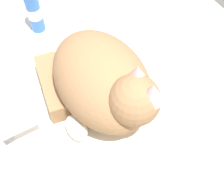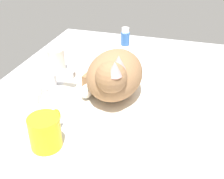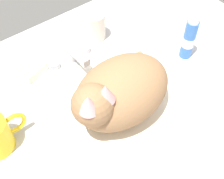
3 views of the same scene
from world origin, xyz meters
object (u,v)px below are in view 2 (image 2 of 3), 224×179
cat (113,75)px  toothpaste_bottle (125,46)px  rinse_cup (56,60)px  soap_bar (33,95)px  faucet (54,78)px  coffee_mug (46,131)px

cat → toothpaste_bottle: (27.17, 3.32, -1.59)cm
cat → rinse_cup: 28.34cm
toothpaste_bottle → cat: bearing=-173.0°
rinse_cup → toothpaste_bottle: bearing=-55.5°
rinse_cup → soap_bar: bearing=-172.1°
faucet → soap_bar: bearing=172.0°
coffee_mug → soap_bar: (16.08, 13.00, -1.78)cm
faucet → rinse_cup: 11.99cm
rinse_cup → cat: bearing=-115.3°
toothpaste_bottle → coffee_mug: bearing=173.5°
faucet → rinse_cup: bearing=22.6°
faucet → soap_bar: size_ratio=1.93×
coffee_mug → soap_bar: 20.75cm
cat → soap_bar: size_ratio=4.07×
soap_bar → toothpaste_bottle: toothpaste_bottle is taller
coffee_mug → toothpaste_bottle: bearing=-6.5°
faucet → coffee_mug: coffee_mug is taller
faucet → coffee_mug: (-27.07, -11.46, 1.40)cm
coffee_mug → rinse_cup: bearing=22.8°
faucet → coffee_mug: size_ratio=1.09×
faucet → toothpaste_bottle: toothpaste_bottle is taller
cat → soap_bar: (-9.99, 22.36, -5.42)cm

